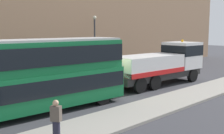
{
  "coord_description": "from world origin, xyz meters",
  "views": [
    {
      "loc": [
        -13.42,
        -13.9,
        4.64
      ],
      "look_at": [
        -0.19,
        -0.24,
        2.0
      ],
      "focal_mm": 44.75,
      "sensor_mm": 36.0,
      "label": 1
    }
  ],
  "objects_px": {
    "double_decker_bus": "(34,73)",
    "pedestrian_onlooker": "(56,121)",
    "street_lamp": "(95,41)",
    "recovery_tow_truck": "(162,63)"
  },
  "relations": [
    {
      "from": "double_decker_bus",
      "to": "pedestrian_onlooker",
      "type": "distance_m",
      "value": 4.88
    },
    {
      "from": "pedestrian_onlooker",
      "to": "recovery_tow_truck",
      "type": "bearing_deg",
      "value": -11.83
    },
    {
      "from": "street_lamp",
      "to": "double_decker_bus",
      "type": "bearing_deg",
      "value": -146.34
    },
    {
      "from": "double_decker_bus",
      "to": "street_lamp",
      "type": "distance_m",
      "value": 12.24
    },
    {
      "from": "street_lamp",
      "to": "recovery_tow_truck",
      "type": "bearing_deg",
      "value": -77.21
    },
    {
      "from": "recovery_tow_truck",
      "to": "double_decker_bus",
      "type": "distance_m",
      "value": 11.69
    },
    {
      "from": "recovery_tow_truck",
      "to": "street_lamp",
      "type": "height_order",
      "value": "street_lamp"
    },
    {
      "from": "double_decker_bus",
      "to": "pedestrian_onlooker",
      "type": "xyz_separation_m",
      "value": [
        -1.51,
        -4.47,
        -1.25
      ]
    },
    {
      "from": "double_decker_bus",
      "to": "pedestrian_onlooker",
      "type": "height_order",
      "value": "double_decker_bus"
    },
    {
      "from": "pedestrian_onlooker",
      "to": "street_lamp",
      "type": "distance_m",
      "value": 16.36
    }
  ]
}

